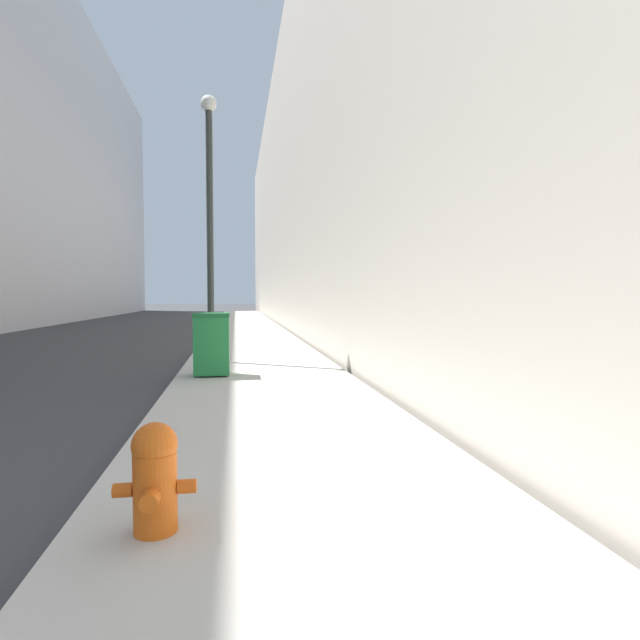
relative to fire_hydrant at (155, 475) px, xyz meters
The scene contains 5 objects.
sidewalk_right 17.04m from the fire_hydrant, 86.47° to the left, with size 3.33×60.00×0.12m.
building_right_stone 27.42m from the fire_hydrant, 70.58° to the left, with size 12.00×60.00×15.02m.
fire_hydrant is the anchor object (origin of this frame).
trash_bin 6.38m from the fire_hydrant, 89.42° to the left, with size 0.67×0.61×1.19m.
lamppost 8.99m from the fire_hydrant, 90.32° to the left, with size 0.37×0.37×6.06m.
Camera 1 is at (5.30, -2.27, 1.64)m, focal length 28.00 mm.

